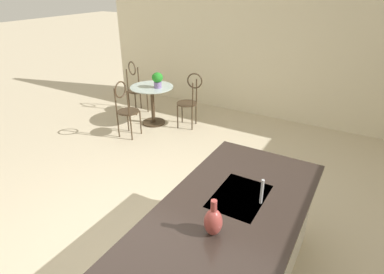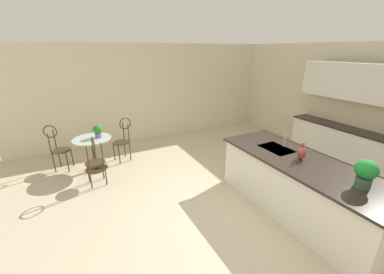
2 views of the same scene
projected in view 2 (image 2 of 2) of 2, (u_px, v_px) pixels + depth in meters
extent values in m
plane|color=beige|center=(243.00, 215.00, 3.87)|extent=(40.00, 40.00, 0.00)
cube|color=beige|center=(153.00, 92.00, 6.94)|extent=(0.12, 7.80, 2.70)
cube|color=white|center=(298.00, 187.00, 3.83)|extent=(2.70, 0.96, 0.88)
cube|color=#2D231E|center=(303.00, 162.00, 3.67)|extent=(2.80, 1.06, 0.04)
cube|color=#B2B5BA|center=(276.00, 149.00, 4.13)|extent=(0.56, 0.40, 0.03)
cube|color=white|center=(344.00, 147.00, 5.43)|extent=(2.40, 0.60, 0.88)
cube|color=#2D231E|center=(348.00, 128.00, 5.27)|extent=(2.44, 0.64, 0.04)
cube|color=beige|center=(356.00, 113.00, 5.23)|extent=(2.40, 0.04, 0.60)
cube|color=white|center=(359.00, 82.00, 4.91)|extent=(2.40, 0.36, 0.76)
cylinder|color=#3D2D1E|center=(97.00, 169.00, 5.34)|extent=(0.44, 0.44, 0.03)
cylinder|color=#3D2D1E|center=(94.00, 154.00, 5.21)|extent=(0.07, 0.07, 0.69)
cylinder|color=#B2C6C1|center=(92.00, 139.00, 5.09)|extent=(0.80, 0.80, 0.01)
cylinder|color=#3D2D1E|center=(72.00, 157.00, 5.41)|extent=(0.03, 0.03, 0.45)
cylinder|color=#3D2D1E|center=(68.00, 163.00, 5.15)|extent=(0.03, 0.03, 0.45)
cylinder|color=#3D2D1E|center=(59.00, 158.00, 5.39)|extent=(0.03, 0.03, 0.45)
cylinder|color=#3D2D1E|center=(54.00, 163.00, 5.12)|extent=(0.03, 0.03, 0.45)
cylinder|color=#3D2D1E|center=(61.00, 150.00, 5.19)|extent=(0.49, 0.49, 0.02)
cylinder|color=#3D2D1E|center=(55.00, 139.00, 5.22)|extent=(0.03, 0.03, 0.45)
cylinder|color=#3D2D1E|center=(49.00, 144.00, 4.98)|extent=(0.03, 0.03, 0.45)
torus|color=#3D2D1E|center=(50.00, 132.00, 5.02)|extent=(0.12, 0.27, 0.28)
cylinder|color=#3D2D1E|center=(119.00, 155.00, 5.53)|extent=(0.03, 0.03, 0.45)
cylinder|color=#3D2D1E|center=(114.00, 151.00, 5.72)|extent=(0.03, 0.03, 0.45)
cylinder|color=#3D2D1E|center=(130.00, 152.00, 5.70)|extent=(0.03, 0.03, 0.45)
cylinder|color=#3D2D1E|center=(125.00, 148.00, 5.90)|extent=(0.03, 0.03, 0.45)
cylinder|color=#3D2D1E|center=(121.00, 142.00, 5.63)|extent=(0.46, 0.46, 0.02)
cylinder|color=#3D2D1E|center=(129.00, 134.00, 5.56)|extent=(0.03, 0.03, 0.45)
cylinder|color=#3D2D1E|center=(123.00, 131.00, 5.74)|extent=(0.03, 0.03, 0.45)
torus|color=#3D2D1E|center=(125.00, 123.00, 5.57)|extent=(0.09, 0.28, 0.28)
cylinder|color=#3D2D1E|center=(88.00, 172.00, 4.75)|extent=(0.03, 0.03, 0.45)
cylinder|color=#3D2D1E|center=(103.00, 169.00, 4.89)|extent=(0.03, 0.03, 0.45)
cylinder|color=#3D2D1E|center=(91.00, 178.00, 4.53)|extent=(0.03, 0.03, 0.45)
cylinder|color=#3D2D1E|center=(106.00, 175.00, 4.66)|extent=(0.03, 0.03, 0.45)
cylinder|color=#3D2D1E|center=(95.00, 163.00, 4.62)|extent=(0.40, 0.40, 0.02)
cylinder|color=#3D2D1E|center=(88.00, 157.00, 4.37)|extent=(0.03, 0.03, 0.45)
cylinder|color=#3D2D1E|center=(102.00, 154.00, 4.49)|extent=(0.03, 0.03, 0.45)
torus|color=#3D2D1E|center=(93.00, 144.00, 4.35)|extent=(0.28, 0.04, 0.28)
cylinder|color=#B2B5BA|center=(285.00, 141.00, 4.16)|extent=(0.02, 0.02, 0.22)
cylinder|color=#7A669E|center=(98.00, 135.00, 5.13)|extent=(0.14, 0.14, 0.11)
ellipsoid|color=#248424|center=(97.00, 129.00, 5.08)|extent=(0.20, 0.20, 0.18)
cylinder|color=#385147|center=(363.00, 182.00, 2.94)|extent=(0.18, 0.18, 0.14)
ellipsoid|color=#1F8030|center=(367.00, 169.00, 2.88)|extent=(0.26, 0.26, 0.24)
ellipsoid|color=#993D38|center=(302.00, 153.00, 3.67)|extent=(0.13, 0.13, 0.21)
cylinder|color=#993D38|center=(303.00, 145.00, 3.62)|extent=(0.04, 0.04, 0.08)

